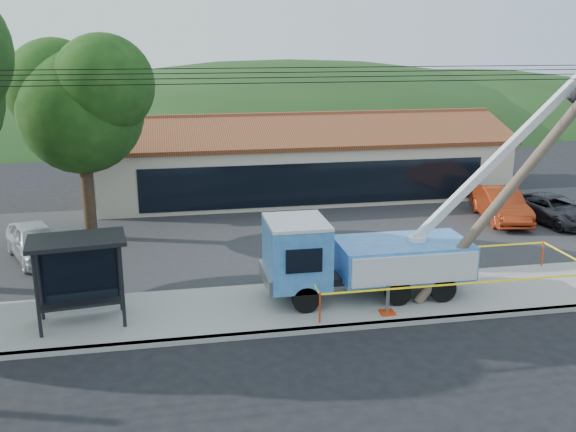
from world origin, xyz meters
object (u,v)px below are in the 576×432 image
Objects in this scene: bus_shelter at (78,259)px; leaning_pole at (523,174)px; car_red at (499,222)px; car_dark at (552,224)px; utility_truck at (363,253)px; car_silver at (38,261)px.

leaning_pole is at bearing -9.28° from bus_shelter.
car_dark is at bearing -9.96° from car_red.
utility_truck reaches higher than bus_shelter.
leaning_pole reaches higher than car_red.
utility_truck reaches higher than leaning_pole.
bus_shelter reaches higher than car_red.
utility_truck is 13.33m from car_silver.
car_red is at bearing 39.90° from utility_truck.
utility_truck is at bearing -131.01° from car_red.
car_silver is 21.20m from car_red.
leaning_pole is 14.45m from bus_shelter.
car_red is at bearing 17.02° from bus_shelter.
utility_truck is 2.43× the size of car_dark.
car_red is at bearing 63.77° from leaning_pole.
car_dark is (11.76, 7.06, -1.65)m from utility_truck.
leaning_pole is at bearing -10.94° from utility_truck.
utility_truck is 1.45× the size of leaning_pole.
car_dark is at bearing 30.99° from utility_truck.
car_red is (4.36, 8.85, -4.42)m from leaning_pole.
car_dark is at bearing 12.66° from bus_shelter.
car_silver reaches higher than car_dark.
car_silver is (-16.77, 7.12, -4.42)m from leaning_pole.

